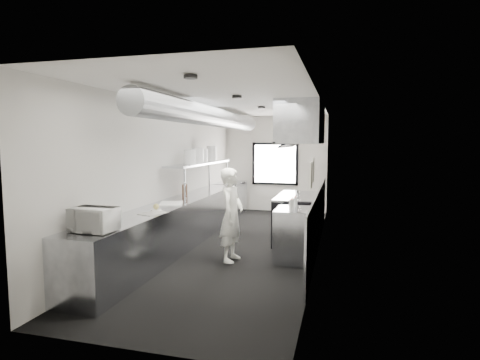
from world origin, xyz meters
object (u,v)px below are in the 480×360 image
Objects in this scene: far_work_table at (230,198)px; plate_stack_a at (190,157)px; plate_stack_c at (203,156)px; squeeze_bottle_e at (296,202)px; knife_block at (185,190)px; squeeze_bottle_d at (295,202)px; squeeze_bottle_a at (291,206)px; squeeze_bottle_c at (292,203)px; plate_stack_d at (211,153)px; plate_stack_b at (198,156)px; deli_tub_b at (117,214)px; small_plate at (156,210)px; exhaust_hood at (302,124)px; deli_tub_a at (98,223)px; line_cook at (232,215)px; cutting_board at (171,203)px; bottle_station at (295,235)px; squeeze_bottle_b at (292,205)px; prep_counter at (176,225)px; range at (298,218)px; microwave at (94,220)px; pass_shelf at (201,164)px.

plate_stack_a reaches higher than far_work_table.
squeeze_bottle_e is (2.34, -1.63, -0.74)m from plate_stack_c.
plate_stack_c is at bearing 64.59° from knife_block.
squeeze_bottle_d is (2.33, -1.73, -0.74)m from plate_stack_c.
squeeze_bottle_a is (2.31, -1.36, -0.72)m from plate_stack_a.
plate_stack_c reaches higher than squeeze_bottle_c.
far_work_table is 3.23× the size of plate_stack_d.
deli_tub_b is at bearing -92.91° from plate_stack_b.
small_plate is at bearing -86.03° from plate_stack_a.
plate_stack_a is (-2.29, -0.36, -0.67)m from exhaust_hood.
deli_tub_a is 0.76× the size of squeeze_bottle_d.
line_cook reaches higher than cutting_board.
line_cook reaches higher than small_plate.
plate_stack_b is (-0.12, 2.25, 0.83)m from small_plate.
deli_tub_a is 3.63m from plate_stack_b.
squeeze_bottle_b is at bearing -104.12° from bottle_station.
squeeze_bottle_e is (-0.03, 0.27, 0.53)m from bottle_station.
plate_stack_a is 2.77m from squeeze_bottle_a.
plate_stack_a is 0.99× the size of plate_stack_c.
exhaust_hood is 3.04m from cutting_board.
plate_stack_b is at bearing 91.45° from prep_counter.
range is 4.86× the size of plate_stack_b.
plate_stack_b is at bearing 92.96° from small_plate.
plate_stack_a is at bearing -90.82° from far_work_table.
squeeze_bottle_c is (2.30, -1.88, -0.74)m from plate_stack_c.
cutting_board is 2.71m from plate_stack_d.
plate_stack_b is 1.97× the size of squeeze_bottle_c.
cutting_board is 1.13m from knife_block.
squeeze_bottle_d is at bearing -60.96° from line_cook.
microwave is (-2.22, -3.74, -1.34)m from exhaust_hood.
cutting_board is at bearing 81.45° from deli_tub_b.
plate_stack_c is (-0.06, -2.00, 1.27)m from far_work_table.
exhaust_hood is 7.30× the size of plate_stack_a.
squeeze_bottle_a is at bearing 25.61° from deli_tub_b.
exhaust_hood is 4.34× the size of microwave.
squeeze_bottle_a is at bearing 44.67° from microwave.
squeeze_bottle_a is at bearing -86.95° from line_cook.
knife_block reaches higher than squeeze_bottle_a.
bottle_station is (0.11, -1.40, -0.02)m from range.
squeeze_bottle_a is at bearing -12.78° from prep_counter.
squeeze_bottle_c is (2.43, 1.51, 0.03)m from deli_tub_b.
exhaust_hood is 2.80m from knife_block.
pass_shelf reaches higher than squeeze_bottle_e.
microwave reaches higher than squeeze_bottle_a.
bottle_station is 0.75× the size of far_work_table.
plate_stack_d reaches higher than pass_shelf.
deli_tub_a is 0.75× the size of squeeze_bottle_c.
prep_counter is 19.90× the size of plate_stack_a.
deli_tub_b is at bearing -92.58° from pass_shelf.
far_work_table is 7.35× the size of squeeze_bottle_e.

